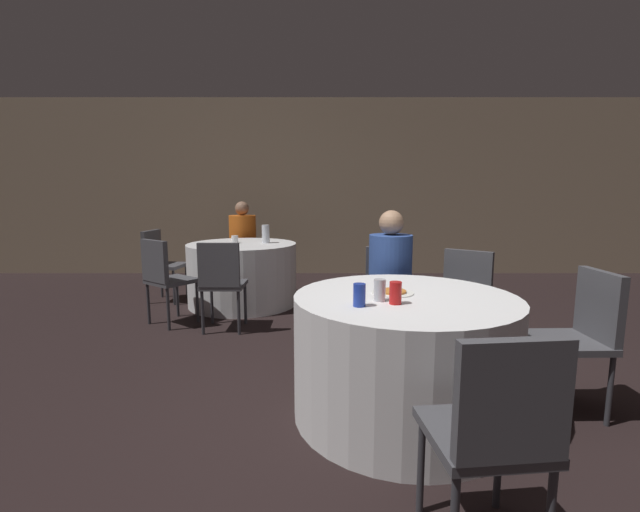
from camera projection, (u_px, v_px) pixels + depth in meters
The scene contains 20 objects.
ground_plane at pixel (387, 410), 2.63m from camera, with size 16.00×16.00×0.00m, color black.
wall_back at pixel (346, 188), 6.91m from camera, with size 16.00×0.06×2.80m.
table_near at pixel (404, 355), 2.54m from camera, with size 1.31×1.31×0.73m.
table_far at pixel (242, 274), 5.09m from camera, with size 1.28×1.28×0.73m.
chair_near_northeast at pixel (463, 294), 3.37m from camera, with size 0.56×0.56×0.87m.
chair_near_east at pixel (582, 327), 2.54m from camera, with size 0.41×0.41×0.87m.
chair_near_south at pixel (496, 425), 1.47m from camera, with size 0.44×0.44×0.87m.
chair_near_north at pixel (389, 289), 3.57m from camera, with size 0.43×0.43×0.87m.
chair_far_southwest at pixel (163, 273), 4.24m from camera, with size 0.56×0.56×0.87m.
chair_far_north at pixel (243, 249), 6.09m from camera, with size 0.46×0.46×0.87m.
chair_far_south at pixel (221, 278), 4.03m from camera, with size 0.40×0.41×0.87m.
chair_far_west at pixel (159, 258), 5.22m from camera, with size 0.46×0.45×0.87m.
person_orange_shirt at pixel (243, 244), 5.94m from camera, with size 0.40×0.52×1.20m.
person_blue_shirt at pixel (390, 284), 3.40m from camera, with size 0.36×0.51×1.19m.
pizza_plate_near at pixel (392, 292), 2.55m from camera, with size 0.25×0.25×0.02m.
soda_can_red at pixel (395, 293), 2.30m from camera, with size 0.07×0.07×0.12m.
soda_can_silver at pixel (380, 290), 2.37m from camera, with size 0.07×0.07×0.12m.
soda_can_blue at pixel (359, 295), 2.25m from camera, with size 0.07×0.07×0.12m.
bottle_far at pixel (266, 234), 5.08m from camera, with size 0.09×0.09×0.22m.
cup_far at pixel (235, 239), 5.08m from camera, with size 0.08×0.08×0.09m.
Camera 1 is at (-0.42, -2.46, 1.33)m, focal length 24.00 mm.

